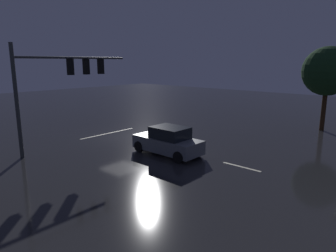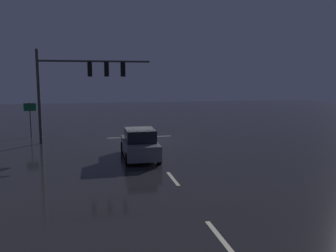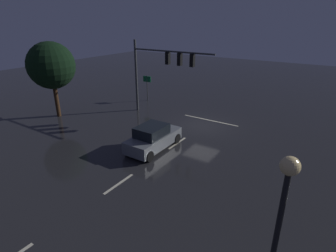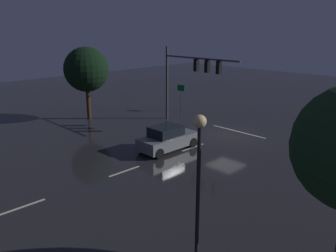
{
  "view_description": "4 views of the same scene",
  "coord_description": "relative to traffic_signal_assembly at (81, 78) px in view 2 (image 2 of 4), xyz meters",
  "views": [
    {
      "loc": [
        13.91,
        17.23,
        5.45
      ],
      "look_at": [
        0.71,
        5.4,
        1.68
      ],
      "focal_mm": 32.25,
      "sensor_mm": 36.0,
      "label": 1
    },
    {
      "loc": [
        3.48,
        25.04,
        4.57
      ],
      "look_at": [
        -0.87,
        4.95,
        1.71
      ],
      "focal_mm": 37.32,
      "sensor_mm": 36.0,
      "label": 2
    },
    {
      "loc": [
        -8.84,
        18.71,
        8.2
      ],
      "look_at": [
        -0.67,
        6.22,
        2.2
      ],
      "focal_mm": 28.69,
      "sensor_mm": 36.0,
      "label": 3
    },
    {
      "loc": [
        -15.26,
        21.24,
        8.18
      ],
      "look_at": [
        1.09,
        5.39,
        1.62
      ],
      "focal_mm": 37.03,
      "sensor_mm": 36.0,
      "label": 4
    }
  ],
  "objects": [
    {
      "name": "car_approaching",
      "position": [
        -3.31,
        5.89,
        -3.76
      ],
      "size": [
        1.92,
        4.38,
        1.7
      ],
      "color": "slate",
      "rests_on": "ground_plane"
    },
    {
      "name": "lane_dash_mid",
      "position": [
        -4.23,
        10.29,
        -4.56
      ],
      "size": [
        0.16,
        2.2,
        0.01
      ],
      "primitive_type": "cube",
      "rotation": [
        0.0,
        0.0,
        1.57
      ],
      "color": "beige",
      "rests_on": "ground_plane"
    },
    {
      "name": "lane_dash_far",
      "position": [
        -4.23,
        4.29,
        -4.56
      ],
      "size": [
        0.16,
        2.2,
        0.01
      ],
      "primitive_type": "cube",
      "rotation": [
        0.0,
        0.0,
        1.57
      ],
      "color": "beige",
      "rests_on": "ground_plane"
    },
    {
      "name": "lane_dash_near",
      "position": [
        -4.23,
        16.29,
        -4.56
      ],
      "size": [
        0.16,
        2.2,
        0.01
      ],
      "primitive_type": "cube",
      "rotation": [
        0.0,
        0.0,
        1.57
      ],
      "color": "beige",
      "rests_on": "ground_plane"
    },
    {
      "name": "traffic_signal_assembly",
      "position": [
        0.0,
        0.0,
        0.0
      ],
      "size": [
        7.81,
        0.47,
        6.5
      ],
      "color": "#383A3D",
      "rests_on": "ground_plane"
    },
    {
      "name": "route_sign",
      "position": [
        3.99,
        -3.05,
        -2.63
      ],
      "size": [
        0.9,
        0.16,
        2.67
      ],
      "color": "#383A3D",
      "rests_on": "ground_plane"
    },
    {
      "name": "stop_bar",
      "position": [
        -4.23,
        -1.18,
        -4.56
      ],
      "size": [
        5.0,
        0.16,
        0.01
      ],
      "primitive_type": "cube",
      "color": "beige",
      "rests_on": "ground_plane"
    },
    {
      "name": "ground_plane",
      "position": [
        -4.23,
        0.29,
        -4.56
      ],
      "size": [
        80.0,
        80.0,
        0.0
      ],
      "primitive_type": "plane",
      "color": "#232326"
    }
  ]
}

